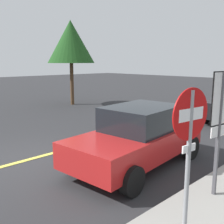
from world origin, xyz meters
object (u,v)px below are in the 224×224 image
object	(u,v)px
speed_limit_sign	(220,113)
stop_sign	(189,139)
car_red_crossing	(139,136)
tree_left_verge	(71,42)

from	to	relation	value
speed_limit_sign	stop_sign	bearing A→B (deg)	-171.59
car_red_crossing	tree_left_verge	bearing A→B (deg)	64.19
stop_sign	tree_left_verge	xyz separation A→B (m)	(6.32, 11.88, 2.25)
car_red_crossing	tree_left_verge	distance (m)	10.92
speed_limit_sign	tree_left_verge	distance (m)	12.83
tree_left_verge	car_red_crossing	bearing A→B (deg)	-115.81
stop_sign	car_red_crossing	size ratio (longest dim) A/B	0.55
car_red_crossing	tree_left_verge	size ratio (longest dim) A/B	0.82
stop_sign	tree_left_verge	world-z (taller)	tree_left_verge
car_red_crossing	tree_left_verge	world-z (taller)	tree_left_verge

